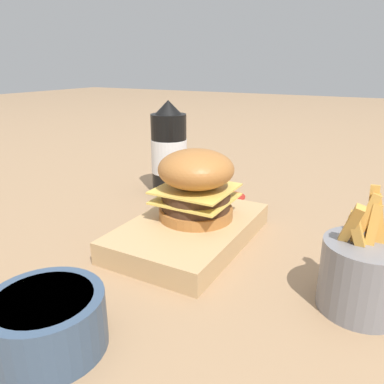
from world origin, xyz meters
name	(u,v)px	position (x,y,z in m)	size (l,w,h in m)	color
ground_plane	(192,239)	(0.00, 0.00, 0.00)	(6.00, 6.00, 0.00)	#9E7A56
serving_board	(192,232)	(0.01, 0.00, 0.02)	(0.27, 0.17, 0.03)	tan
burger	(198,184)	(-0.01, 0.00, 0.09)	(0.12, 0.12, 0.11)	#AD6B33
ketchup_bottle	(169,152)	(-0.18, -0.16, 0.09)	(0.08, 0.08, 0.20)	black
fries_basket	(364,273)	(0.06, 0.26, 0.05)	(0.10, 0.10, 0.14)	slate
side_bowl	(47,321)	(0.28, -0.01, 0.03)	(0.12, 0.12, 0.06)	#384C66
ketchup_puddle	(230,196)	(-0.22, -0.03, 0.00)	(0.06, 0.06, 0.00)	#B21E14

